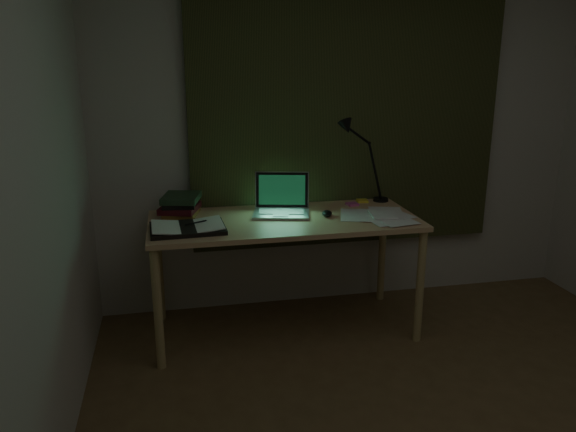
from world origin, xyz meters
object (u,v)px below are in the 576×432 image
object	(u,v)px
book_stack	(180,205)
loose_papers	(374,215)
desk_lamp	(382,161)
laptop	(281,196)
open_textbook	(188,227)
desk	(284,275)

from	to	relation	value
book_stack	loose_papers	bearing A→B (deg)	-12.92
desk_lamp	loose_papers	bearing A→B (deg)	-114.17
laptop	open_textbook	size ratio (longest dim) A/B	0.93
loose_papers	desk_lamp	world-z (taller)	desk_lamp
book_stack	desk_lamp	world-z (taller)	desk_lamp
desk_lamp	open_textbook	bearing A→B (deg)	-159.74
laptop	open_textbook	world-z (taller)	laptop
desk	open_textbook	world-z (taller)	open_textbook
loose_papers	desk_lamp	bearing A→B (deg)	62.92
desk	book_stack	distance (m)	0.81
open_textbook	desk_lamp	bearing A→B (deg)	14.94
desk	desk_lamp	world-z (taller)	desk_lamp
desk	book_stack	world-z (taller)	book_stack
desk	open_textbook	size ratio (longest dim) A/B	3.90
open_textbook	book_stack	distance (m)	0.35
desk	desk_lamp	distance (m)	1.06
desk	book_stack	xyz separation A→B (m)	(-0.64, 0.21, 0.46)
laptop	loose_papers	bearing A→B (deg)	-0.82
open_textbook	desk_lamp	world-z (taller)	desk_lamp
desk	laptop	distance (m)	0.52
desk_lamp	book_stack	bearing A→B (deg)	-173.55
book_stack	open_textbook	bearing A→B (deg)	-84.83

